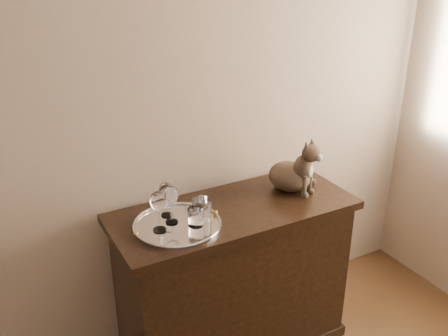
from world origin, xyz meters
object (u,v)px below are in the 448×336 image
Objects in this scene: wine_glass_d at (171,204)px; cat at (290,163)px; tray at (177,226)px; wine_glass_b at (166,199)px; tumbler_a at (196,217)px; tumbler_c at (201,210)px; sideboard at (233,280)px; wine_glass_c at (159,211)px.

cat is at bearing 3.15° from wine_glass_d.
wine_glass_b is (-0.01, 0.10, 0.09)m from tray.
wine_glass_b reaches higher than tumbler_a.
tray is 4.01× the size of tumbler_c.
sideboard is at bearing 5.52° from tray.
tumbler_a is (0.08, -0.15, -0.04)m from wine_glass_b.
wine_glass_c is (-0.40, -0.04, 0.53)m from sideboard.
tumbler_a is 0.06m from tumbler_c.
cat is at bearing 10.88° from tumbler_a.
wine_glass_c reaches higher than tumbler_c.
wine_glass_d is (-0.32, 0.00, 0.52)m from sideboard.
wine_glass_c is 0.75m from cat.
wine_glass_c is at bearing 166.75° from tumbler_a.
tumbler_a reaches higher than tray.
wine_glass_b is 0.17m from tumbler_a.
wine_glass_c is at bearing -176.38° from tray.
wine_glass_b reaches higher than tumbler_c.
sideboard is 0.61m from wine_glass_b.
sideboard is 12.04× the size of tumbler_c.
wine_glass_c is 0.64× the size of cat.
wine_glass_d is 0.68m from cat.
cat reaches higher than tumbler_c.
tumbler_a is (0.07, -0.04, 0.05)m from tray.
wine_glass_b is at bearing 94.49° from tray.
cat is (0.75, 0.08, 0.04)m from wine_glass_c.
tumbler_a is at bearing -140.85° from tumbler_c.
wine_glass_b is 0.67m from cat.
tumbler_c is at bearing -0.14° from wine_glass_c.
sideboard is 7.03× the size of wine_glass_b.
wine_glass_d is at bearing 111.62° from tray.
tray is 0.10m from wine_glass_d.
wine_glass_c reaches higher than wine_glass_d.
sideboard is 6.56× the size of wine_glass_d.
cat is at bearing 5.76° from wine_glass_c.
tumbler_c reaches higher than sideboard.
tumbler_c is at bearing -16.48° from wine_glass_d.
tumbler_a is 0.61m from cat.
wine_glass_d is 2.20× the size of tumbler_a.
wine_glass_d reaches higher than wine_glass_b.
wine_glass_b is 0.89× the size of wine_glass_c.
sideboard is 0.62m from wine_glass_d.
tumbler_c reaches higher than tray.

